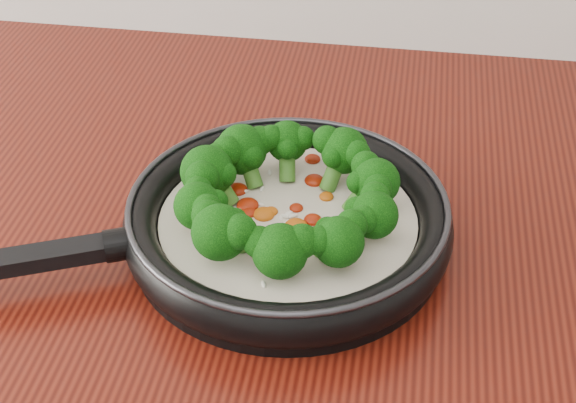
# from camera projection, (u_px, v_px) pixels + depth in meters

# --- Properties ---
(skillet) EXTENTS (0.49, 0.40, 0.09)m
(skillet) POSITION_uv_depth(u_px,v_px,m) (284.00, 217.00, 0.78)
(skillet) COLOR black
(skillet) RESTS_ON counter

